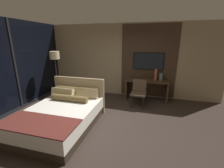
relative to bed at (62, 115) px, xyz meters
name	(u,v)px	position (x,y,z in m)	size (l,w,h in m)	color
ground_plane	(103,127)	(1.04, 0.22, -0.31)	(16.00, 16.00, 0.00)	#332823
wall_back_tv_panel	(126,61)	(1.16, 2.82, 1.09)	(7.20, 0.09, 2.80)	tan
wall_left_window	(15,69)	(-1.95, 0.62, 1.01)	(0.06, 6.00, 2.80)	black
bed	(62,115)	(0.00, 0.00, 0.00)	(1.64, 2.21, 1.07)	#33281E
desk	(146,86)	(2.00, 2.51, 0.19)	(1.53, 0.57, 0.75)	#422D1E
tv	(148,61)	(2.00, 2.74, 1.10)	(1.13, 0.04, 0.63)	black
desk_chair	(139,91)	(1.78, 1.85, 0.22)	(0.52, 0.52, 0.90)	#4C3D2D
floor_lamp	(55,59)	(-1.29, 1.72, 1.19)	(0.34, 0.34, 1.79)	#282623
vase_tall	(156,75)	(2.30, 2.57, 0.65)	(0.10, 0.10, 0.42)	#B2563D
vase_short	(161,77)	(2.49, 2.61, 0.57)	(0.14, 0.14, 0.26)	#4C706B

